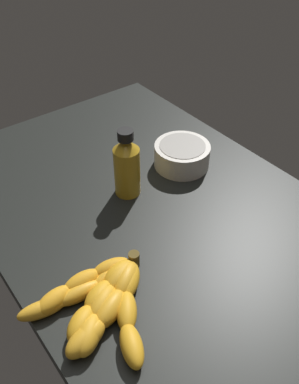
% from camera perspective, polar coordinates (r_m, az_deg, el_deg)
% --- Properties ---
extents(ground_plane, '(0.95, 0.64, 0.03)m').
position_cam_1_polar(ground_plane, '(0.87, -0.05, -2.62)').
color(ground_plane, black).
extents(banana_bunch, '(0.20, 0.23, 0.04)m').
position_cam_1_polar(banana_bunch, '(0.69, -6.66, -14.76)').
color(banana_bunch, orange).
rests_on(banana_bunch, ground_plane).
extents(honey_bottle, '(0.06, 0.06, 0.16)m').
position_cam_1_polar(honey_bottle, '(0.84, -3.21, 3.75)').
color(honey_bottle, gold).
rests_on(honey_bottle, ground_plane).
extents(small_bowl, '(0.13, 0.13, 0.06)m').
position_cam_1_polar(small_bowl, '(0.95, 4.58, 5.23)').
color(small_bowl, silver).
rests_on(small_bowl, ground_plane).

